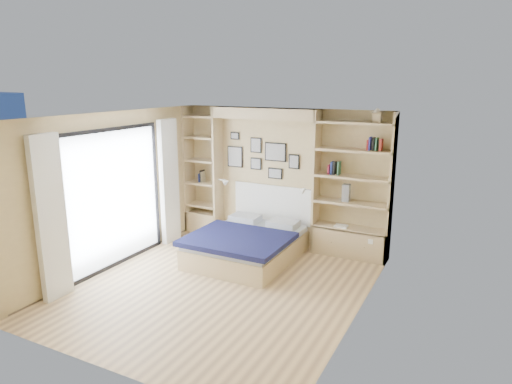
% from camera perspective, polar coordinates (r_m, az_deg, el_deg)
% --- Properties ---
extents(ground, '(4.50, 4.50, 0.00)m').
position_cam_1_polar(ground, '(6.90, -4.39, -11.74)').
color(ground, '#DCB77F').
rests_on(ground, ground).
extents(room_shell, '(4.50, 4.50, 4.50)m').
position_cam_1_polar(room_shell, '(7.97, -1.24, 0.03)').
color(room_shell, tan).
rests_on(room_shell, ground).
extents(bed, '(1.62, 2.08, 1.07)m').
position_cam_1_polar(bed, '(7.81, -1.07, -6.48)').
color(bed, tan).
rests_on(bed, ground).
extents(photo_gallery, '(1.48, 0.02, 0.82)m').
position_cam_1_polar(photo_gallery, '(8.51, 0.58, 4.53)').
color(photo_gallery, black).
rests_on(photo_gallery, ground).
extents(reading_lamps, '(1.92, 0.12, 0.15)m').
position_cam_1_polar(reading_lamps, '(8.35, 0.83, 0.82)').
color(reading_lamps, silver).
rests_on(reading_lamps, ground).
extents(shelf_decor, '(3.50, 0.23, 2.03)m').
position_cam_1_polar(shelf_decor, '(7.81, 9.95, 4.07)').
color(shelf_decor, '#A62138').
rests_on(shelf_decor, ground).
extents(deck, '(3.20, 4.00, 0.05)m').
position_cam_1_polar(deck, '(9.18, -24.12, -6.37)').
color(deck, brown).
rests_on(deck, ground).
extents(deck_chair, '(0.61, 0.78, 0.69)m').
position_cam_1_polar(deck_chair, '(9.26, -22.29, -3.89)').
color(deck_chair, tan).
rests_on(deck_chair, ground).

